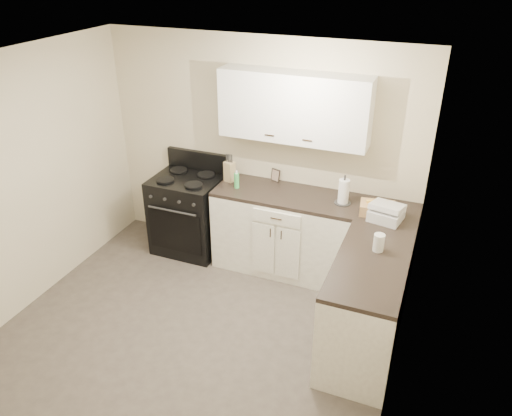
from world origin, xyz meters
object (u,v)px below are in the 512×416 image
at_px(knife_block, 230,171).
at_px(countertop_grill, 386,215).
at_px(paper_towel, 344,192).
at_px(wicker_basket, 377,209).
at_px(stove, 189,214).

height_order(knife_block, countertop_grill, knife_block).
bearing_deg(countertop_grill, paper_towel, 169.59).
relative_size(knife_block, paper_towel, 0.87).
relative_size(paper_towel, countertop_grill, 0.89).
xyz_separation_m(paper_towel, countertop_grill, (0.46, -0.18, -0.08)).
bearing_deg(countertop_grill, knife_block, -176.85).
relative_size(knife_block, countertop_grill, 0.77).
xyz_separation_m(knife_block, paper_towel, (1.30, -0.07, 0.02)).
height_order(paper_towel, wicker_basket, paper_towel).
bearing_deg(paper_towel, stove, -179.14).
distance_m(wicker_basket, countertop_grill, 0.13).
bearing_deg(paper_towel, knife_block, 177.00).
bearing_deg(knife_block, wicker_basket, 11.62).
relative_size(stove, wicker_basket, 2.81).
bearing_deg(stove, knife_block, 10.66).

